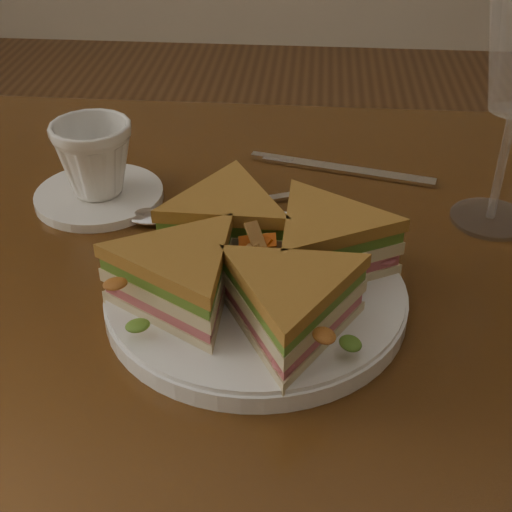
% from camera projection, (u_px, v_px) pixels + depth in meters
% --- Properties ---
extents(table, '(1.20, 0.80, 0.75)m').
position_uv_depth(table, '(241.00, 354.00, 0.71)').
color(table, '#381F0C').
rests_on(table, ground).
extents(plate, '(0.26, 0.26, 0.02)m').
position_uv_depth(plate, '(256.00, 297.00, 0.61)').
color(plate, white).
rests_on(plate, table).
extents(sandwich_wedges, '(0.30, 0.30, 0.06)m').
position_uv_depth(sandwich_wedges, '(256.00, 261.00, 0.59)').
color(sandwich_wedges, beige).
rests_on(sandwich_wedges, plate).
extents(crisps_mound, '(0.09, 0.09, 0.05)m').
position_uv_depth(crisps_mound, '(256.00, 265.00, 0.59)').
color(crisps_mound, '#D85F1B').
rests_on(crisps_mound, plate).
extents(spoon, '(0.17, 0.08, 0.01)m').
position_uv_depth(spoon, '(171.00, 214.00, 0.73)').
color(spoon, silver).
rests_on(spoon, table).
extents(knife, '(0.21, 0.06, 0.00)m').
position_uv_depth(knife, '(335.00, 169.00, 0.82)').
color(knife, silver).
rests_on(knife, table).
extents(saucer, '(0.14, 0.14, 0.01)m').
position_uv_depth(saucer, '(99.00, 196.00, 0.76)').
color(saucer, white).
rests_on(saucer, table).
extents(coffee_cup, '(0.08, 0.08, 0.08)m').
position_uv_depth(coffee_cup, '(94.00, 159.00, 0.74)').
color(coffee_cup, white).
rests_on(coffee_cup, saucer).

